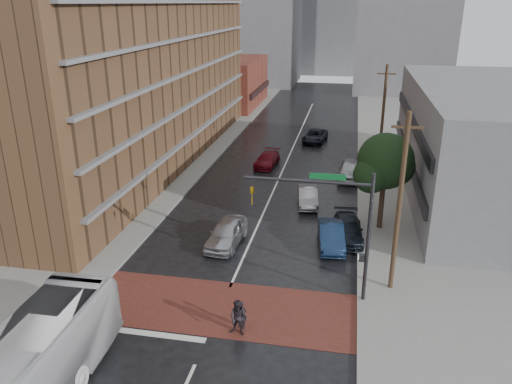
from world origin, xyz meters
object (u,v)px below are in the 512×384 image
at_px(pedestrian_b, 238,318).
at_px(car_travel_b, 308,196).
at_px(car_travel_a, 227,233).
at_px(car_parked_mid, 347,229).
at_px(pedestrian_a, 242,315).
at_px(car_parked_near, 331,236).
at_px(suv_travel, 315,136).
at_px(car_parked_far, 350,170).
at_px(car_travel_c, 267,160).

relative_size(pedestrian_b, car_travel_b, 0.44).
height_order(pedestrian_b, car_travel_a, pedestrian_b).
distance_m(pedestrian_b, car_parked_mid, 12.50).
height_order(pedestrian_a, car_travel_a, car_travel_a).
relative_size(pedestrian_a, car_parked_near, 0.32).
bearing_deg(suv_travel, car_parked_far, -64.13).
bearing_deg(car_parked_mid, car_parked_near, -132.97).
relative_size(car_travel_b, car_travel_c, 0.94).
distance_m(pedestrian_a, car_travel_b, 16.64).
relative_size(car_travel_a, car_parked_mid, 0.99).
bearing_deg(suv_travel, car_travel_a, -90.30).
bearing_deg(car_parked_mid, car_travel_a, -167.95).
height_order(suv_travel, car_parked_mid, car_parked_mid).
height_order(pedestrian_b, car_parked_near, pedestrian_b).
xyz_separation_m(car_travel_b, car_parked_mid, (3.17, -5.56, 0.01)).
distance_m(pedestrian_a, suv_travel, 35.74).
xyz_separation_m(car_parked_mid, car_parked_far, (-0.06, 12.56, 0.11)).
relative_size(pedestrian_b, car_parked_far, 0.39).
xyz_separation_m(pedestrian_b, car_parked_mid, (4.90, 11.50, -0.22)).
distance_m(car_travel_a, car_parked_far, 16.79).
bearing_deg(pedestrian_b, car_parked_near, 77.91).
distance_m(pedestrian_a, car_parked_far, 24.04).
relative_size(car_travel_b, car_parked_far, 0.89).
bearing_deg(pedestrian_b, car_parked_mid, 75.66).
xyz_separation_m(pedestrian_a, car_travel_c, (-3.14, 25.80, -0.08)).
height_order(car_travel_b, car_travel_c, car_travel_b).
xyz_separation_m(car_travel_a, car_parked_near, (6.75, 1.06, -0.07)).
distance_m(car_travel_b, car_parked_near, 7.18).
bearing_deg(car_parked_far, car_parked_near, -90.82).
bearing_deg(pedestrian_a, car_parked_near, 71.68).
xyz_separation_m(pedestrian_b, car_parked_far, (4.84, 24.06, -0.12)).
relative_size(car_travel_a, car_parked_far, 1.01).
relative_size(car_parked_mid, car_parked_far, 1.02).
height_order(pedestrian_b, car_parked_mid, pedestrian_b).
relative_size(pedestrian_a, car_travel_b, 0.35).
xyz_separation_m(pedestrian_b, car_parked_near, (3.88, 10.21, -0.18)).
distance_m(car_travel_a, car_parked_near, 6.83).
distance_m(pedestrian_a, car_parked_near, 10.43).
relative_size(pedestrian_b, car_parked_mid, 0.38).
height_order(pedestrian_a, suv_travel, pedestrian_a).
xyz_separation_m(car_travel_b, car_parked_far, (3.11, 7.00, 0.11)).
bearing_deg(car_travel_c, pedestrian_b, -77.60).
distance_m(pedestrian_b, car_travel_a, 9.59).
bearing_deg(suv_travel, car_parked_mid, -73.18).
bearing_deg(car_parked_near, car_travel_c, 106.51).
height_order(pedestrian_a, car_travel_b, pedestrian_a).
bearing_deg(car_travel_b, car_parked_mid, -68.08).
height_order(pedestrian_a, car_parked_mid, pedestrian_a).
bearing_deg(pedestrian_a, car_travel_a, 111.87).
height_order(pedestrian_a, car_parked_near, car_parked_near).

